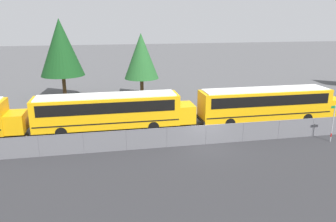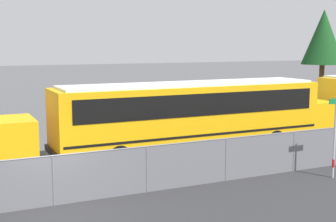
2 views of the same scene
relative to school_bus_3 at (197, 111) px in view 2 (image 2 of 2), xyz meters
name	(u,v)px [view 2 (image 2 of 2)]	position (x,y,z in m)	size (l,w,h in m)	color
ground_plane	(54,206)	(-7.39, -4.39, -1.91)	(200.00, 200.00, 0.00)	#4C4C4F
fence	(53,180)	(-7.39, -4.39, -1.10)	(99.02, 0.07, 1.59)	#9EA0A5
school_bus_3	(197,111)	(0.00, 0.00, 0.00)	(13.96, 2.60, 3.22)	#EDA80F
street_sign	(335,135)	(2.62, -5.75, -0.31)	(0.70, 0.09, 3.02)	#B7B7BC
tree_0	(323,37)	(19.99, 13.44, 3.62)	(3.69, 3.69, 7.96)	#51381E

